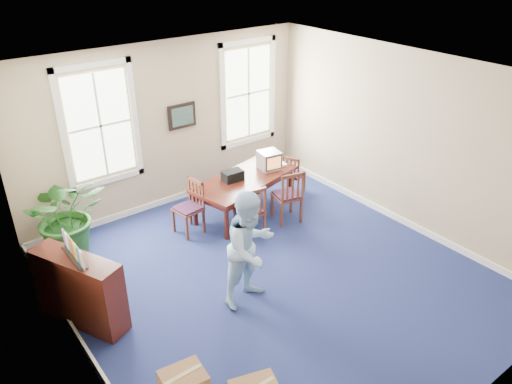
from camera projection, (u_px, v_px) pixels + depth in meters
floor at (274, 277)px, 7.95m from camera, size 6.50×6.50×0.00m
ceiling at (278, 78)px, 6.46m from camera, size 6.50×6.50×0.00m
wall_back at (167, 126)px, 9.49m from camera, size 6.50×0.00×6.50m
wall_front at (484, 307)px, 4.92m from camera, size 6.50×0.00×6.50m
wall_left at (69, 262)px, 5.60m from camera, size 0.00×6.50×6.50m
wall_right at (407, 141)px, 8.82m from camera, size 0.00×6.50×6.50m
baseboard_back at (174, 198)px, 10.19m from camera, size 6.00×0.04×0.12m
baseboard_left at (93, 361)px, 6.33m from camera, size 0.04×6.50×0.12m
baseboard_right at (394, 216)px, 9.52m from camera, size 0.04×6.50×0.12m
window_left at (100, 126)px, 8.64m from camera, size 1.40×0.12×2.20m
window_right at (248, 93)px, 10.36m from camera, size 1.40×0.12×2.20m
wall_picture at (182, 116)px, 9.55m from camera, size 0.58×0.06×0.48m
conference_table at (245, 195)px, 9.66m from camera, size 2.32×1.46×0.73m
crt_tv at (269, 160)px, 9.78m from camera, size 0.45×0.48×0.35m
game_console at (282, 164)px, 9.97m from camera, size 0.16×0.19×0.04m
equipment_bag at (233, 176)px, 9.34m from camera, size 0.40×0.27×0.19m
chair_near_left at (249, 210)px, 8.84m from camera, size 0.50×0.50×1.00m
chair_near_right at (287, 195)px, 9.30m from camera, size 0.57×0.57×1.05m
chair_end_left at (188, 208)px, 8.91m from camera, size 0.50×0.50×0.99m
chair_end_right at (294, 174)px, 10.30m from camera, size 0.52×0.52×0.87m
man at (250, 248)px, 7.09m from camera, size 0.96×0.80×1.78m
credenza at (80, 291)px, 6.81m from camera, size 0.92×1.39×1.06m
brochure_rack at (73, 249)px, 6.51m from camera, size 0.24×0.67×0.29m
potted_plant at (67, 215)px, 8.27m from camera, size 1.42×1.27×1.44m
cardboard_boxes at (196, 383)px, 5.61m from camera, size 1.59×1.59×0.77m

